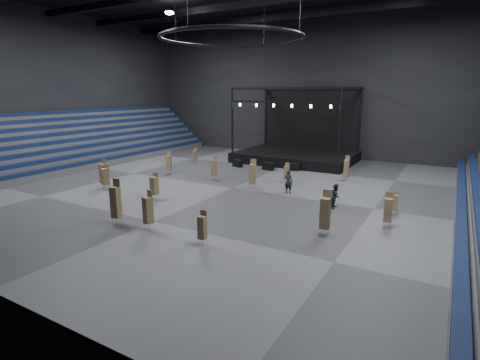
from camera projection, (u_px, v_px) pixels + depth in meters
The scene contains 26 objects.
floor at pixel (233, 188), 34.39m from camera, with size 50.00×50.00×0.00m, color #4C4C4E.
wall_back at pixel (313, 89), 50.00m from camera, with size 50.00×0.20×18.00m, color black.
wall_left at pixel (53, 88), 44.47m from camera, with size 0.20×42.00×18.00m, color black.
bleachers_left at pixel (70, 150), 45.14m from camera, with size 7.20×40.00×6.40m.
stage at pixel (298, 149), 47.73m from camera, with size 14.00×10.00×9.20m.
truss_ring at pixel (232, 38), 31.38m from camera, with size 12.30×12.30×5.15m.
flight_case_left at pixel (238, 163), 44.05m from camera, with size 1.23×0.61×0.82m, color black.
flight_case_mid at pixel (268, 166), 42.20m from camera, with size 1.27×0.63×0.85m, color black.
flight_case_right at pixel (294, 167), 41.93m from camera, with size 1.23×0.61×0.82m, color black.
chair_stack_0 at pixel (154, 185), 30.49m from camera, with size 0.55×0.55×2.24m.
chair_stack_1 at pixel (105, 176), 33.51m from camera, with size 0.67×0.67×2.32m.
chair_stack_2 at pixel (388, 209), 24.13m from camera, with size 0.58×0.58×2.36m.
chair_stack_3 at pixel (116, 201), 24.83m from camera, with size 0.61×0.61×3.07m.
chair_stack_4 at pixel (195, 155), 45.89m from camera, with size 0.50×0.50×1.94m.
chair_stack_5 at pixel (202, 227), 21.51m from camera, with size 0.46×0.46×2.05m.
chair_stack_6 at pixel (214, 167), 37.50m from camera, with size 0.57×0.57×2.40m.
chair_stack_7 at pixel (148, 209), 23.83m from camera, with size 0.61×0.61×2.58m.
chair_stack_8 at pixel (325, 213), 22.77m from camera, with size 0.57×0.57×2.87m.
chair_stack_9 at pixel (347, 168), 36.81m from camera, with size 0.46×0.46×2.54m.
chair_stack_10 at pixel (287, 172), 36.43m from camera, with size 0.44×0.44×1.90m.
chair_stack_11 at pixel (253, 173), 33.98m from camera, with size 0.68×0.68×2.69m.
chair_stack_12 at pixel (169, 162), 40.15m from camera, with size 0.65×0.65×2.39m.
chair_stack_13 at pixel (395, 202), 26.74m from camera, with size 0.45×0.45×1.74m.
chair_stack_14 at pixel (103, 173), 34.15m from camera, with size 0.68×0.68×2.65m.
man_center at pixel (288, 182), 32.44m from camera, with size 0.75×0.49×2.07m, color black.
crew_member at pixel (336, 196), 28.35m from camera, with size 0.91×0.71×1.86m, color black.
Camera 1 is at (17.23, -28.49, 8.67)m, focal length 28.00 mm.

